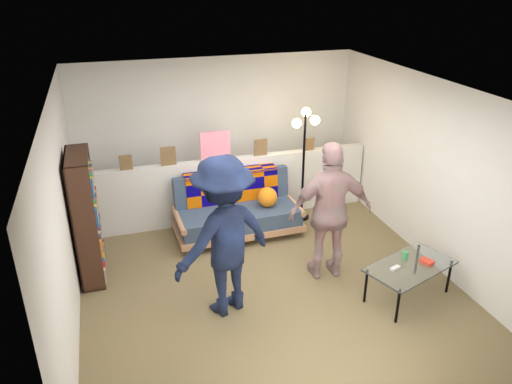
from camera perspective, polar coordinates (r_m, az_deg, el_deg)
ground at (r=6.45m, az=1.07°, el=-9.95°), size 5.00×5.00×0.00m
room_shell at (r=6.10m, az=-0.20°, el=5.59°), size 4.60×5.05×2.45m
half_wall_ledge at (r=7.72m, az=-3.07°, el=0.38°), size 4.45×0.15×1.00m
ledge_decor at (r=7.40m, az=-4.85°, el=4.90°), size 2.97×0.02×0.45m
futon_sofa at (r=7.34m, az=-2.08°, el=-2.10°), size 1.85×0.92×0.79m
bookshelf at (r=6.51m, az=-18.85°, el=-3.21°), size 0.27×0.82×1.64m
coffee_table at (r=6.19m, az=17.22°, el=-8.21°), size 1.19×0.90×0.55m
floor_lamp at (r=7.50m, az=5.59°, el=5.64°), size 0.36×0.33×1.75m
person_left at (r=5.49m, az=-3.70°, el=-5.14°), size 1.38×1.09×1.87m
person_right at (r=6.18m, az=8.53°, el=-2.27°), size 1.09×0.55×1.79m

